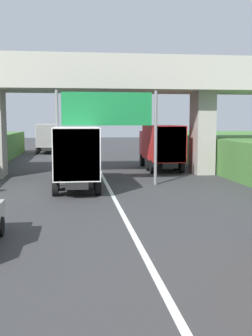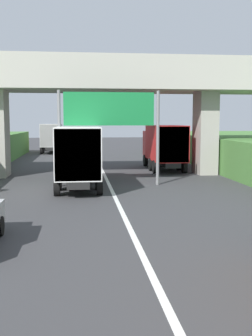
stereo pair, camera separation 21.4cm
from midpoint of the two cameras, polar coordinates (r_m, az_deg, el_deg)
name	(u,v)px [view 1 (the left image)]	position (r m, az deg, el deg)	size (l,w,h in m)	color
lane_centre_stripe	(109,189)	(23.27, -2.59, -2.84)	(0.20, 88.49, 0.01)	white
overpass_bridge	(101,87)	(29.11, -3.62, 10.96)	(40.00, 4.80, 8.00)	#ADA89E
overhead_highway_sign	(107,115)	(24.13, -2.86, 7.20)	(5.88, 0.18, 5.50)	slate
truck_red	(161,145)	(32.38, 4.57, 3.18)	(2.44, 7.30, 3.44)	black
truck_yellow	(48,137)	(50.94, -10.76, 4.24)	(2.44, 7.30, 3.44)	black
truck_green	(76,154)	(23.29, -7.10, 1.91)	(2.44, 7.30, 3.44)	black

